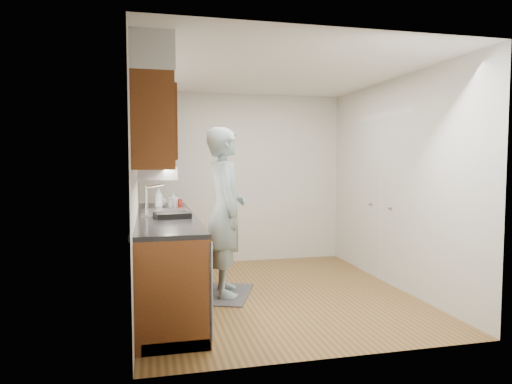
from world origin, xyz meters
TOP-DOWN VIEW (x-y plane):
  - floor at (0.00, 0.00)m, footprint 3.50×3.50m
  - ceiling at (0.00, 0.00)m, footprint 3.50×3.50m
  - wall_left at (-1.50, 0.00)m, footprint 0.02×3.50m
  - wall_right at (1.50, 0.00)m, footprint 0.02×3.50m
  - wall_back at (0.00, 1.75)m, footprint 3.00×0.02m
  - counter at (-1.20, -0.00)m, footprint 0.64×2.80m
  - upper_cabinets at (-1.33, 0.05)m, footprint 0.47×2.80m
  - closet_door at (1.49, 0.30)m, footprint 0.02×1.22m
  - floor_mat at (-0.54, 0.08)m, footprint 0.78×0.99m
  - person at (-0.54, 0.08)m, footprint 0.54×0.77m
  - soap_bottle_a at (-1.26, 0.67)m, footprint 0.13×0.13m
  - soap_bottle_b at (-1.08, 0.77)m, footprint 0.11×0.11m
  - soap_bottle_c at (-1.22, 0.94)m, footprint 0.18×0.18m
  - soda_can at (-1.00, 0.71)m, footprint 0.07×0.07m
  - steel_can at (-1.12, 0.61)m, footprint 0.08×0.08m
  - dish_rack at (-1.15, -0.28)m, footprint 0.38×0.34m

SIDE VIEW (x-z plane):
  - floor at x=0.00m, z-range 0.00..0.00m
  - floor_mat at x=-0.54m, z-range 0.00..0.02m
  - counter at x=-1.20m, z-range -0.16..1.14m
  - dish_rack at x=-1.15m, z-range 0.94..0.99m
  - soda_can at x=-1.00m, z-range 0.94..1.05m
  - steel_can at x=-1.12m, z-range 0.94..1.06m
  - soap_bottle_c at x=-1.22m, z-range 0.94..1.10m
  - closet_door at x=1.49m, z-range 0.00..2.05m
  - soap_bottle_b at x=-1.08m, z-range 0.94..1.13m
  - soap_bottle_a at x=-1.26m, z-range 0.94..1.21m
  - person at x=-0.54m, z-range 0.02..2.14m
  - wall_left at x=-1.50m, z-range 0.00..2.50m
  - wall_right at x=1.50m, z-range 0.00..2.50m
  - wall_back at x=0.00m, z-range 0.00..2.50m
  - upper_cabinets at x=-1.33m, z-range 1.34..2.55m
  - ceiling at x=0.00m, z-range 2.50..2.50m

